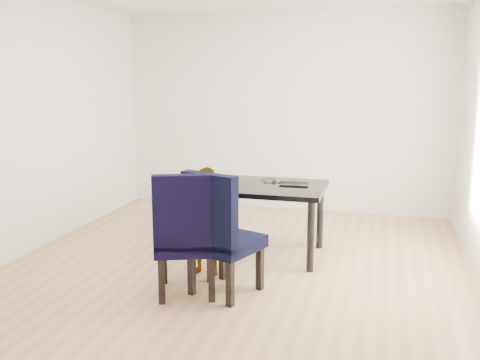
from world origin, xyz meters
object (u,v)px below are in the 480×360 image
(child, at_px, (206,222))
(laptop, at_px, (294,183))
(dining_table, at_px, (248,219))
(chair_left, at_px, (186,232))
(chair_right, at_px, (226,232))
(plate, at_px, (214,182))

(child, height_order, laptop, child)
(laptop, bearing_deg, child, 49.30)
(dining_table, xyz_separation_m, laptop, (0.47, 0.13, 0.39))
(chair_left, height_order, chair_right, chair_right)
(chair_left, xyz_separation_m, plate, (-0.11, 1.12, 0.21))
(chair_left, height_order, child, chair_left)
(child, xyz_separation_m, laptop, (0.69, 0.83, 0.25))
(chair_right, bearing_deg, chair_left, -143.34)
(dining_table, relative_size, chair_right, 1.47)
(plate, bearing_deg, chair_left, -84.30)
(child, bearing_deg, chair_left, -81.80)
(child, relative_size, laptop, 3.40)
(dining_table, height_order, laptop, laptop)
(chair_left, distance_m, plate, 1.15)
(dining_table, xyz_separation_m, child, (-0.22, -0.70, 0.14))
(dining_table, distance_m, plate, 0.52)
(chair_left, bearing_deg, chair_right, -4.67)
(chair_left, bearing_deg, dining_table, 57.22)
(chair_left, xyz_separation_m, child, (0.03, 0.46, -0.03))
(chair_right, height_order, child, chair_right)
(chair_left, distance_m, laptop, 1.49)
(dining_table, relative_size, chair_left, 1.47)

